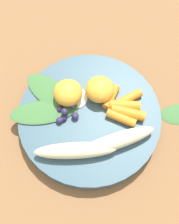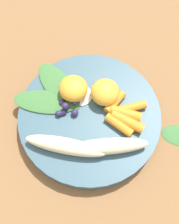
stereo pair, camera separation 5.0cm
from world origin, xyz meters
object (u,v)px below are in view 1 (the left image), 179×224
object	(u,v)px
orange_segment_near	(68,93)
banana_peeled_right	(76,151)
bowl	(90,117)
banana_peeled_left	(116,141)

from	to	relation	value
orange_segment_near	banana_peeled_right	bearing A→B (deg)	-62.85
bowl	banana_peeled_left	xyz separation A→B (m)	(0.06, -0.04, 0.03)
banana_peeled_left	orange_segment_near	world-z (taller)	orange_segment_near
orange_segment_near	banana_peeled_left	bearing A→B (deg)	-28.60
bowl	banana_peeled_left	bearing A→B (deg)	-32.79
banana_peeled_right	orange_segment_near	xyz separation A→B (m)	(-0.05, 0.10, 0.01)
orange_segment_near	bowl	bearing A→B (deg)	-22.78
banana_peeled_left	banana_peeled_right	bearing A→B (deg)	175.81
banana_peeled_right	orange_segment_near	size ratio (longest dim) A/B	2.65
banana_peeled_left	banana_peeled_right	distance (m)	0.07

